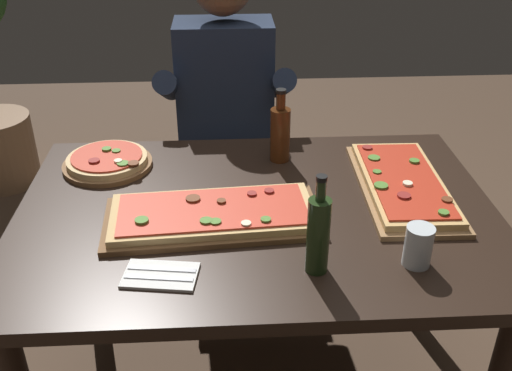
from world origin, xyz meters
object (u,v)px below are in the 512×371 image
object	(u,v)px
wine_bottle_dark	(280,132)
diner_chair	(227,155)
oil_bottle_amber	(318,233)
dining_table	(257,236)
seated_diner	(226,111)
pizza_rectangular_left	(403,184)
tumbler_near_camera	(418,248)
pizza_round_far	(107,161)
pizza_rectangular_front	(213,215)

from	to	relation	value
wine_bottle_dark	diner_chair	bearing A→B (deg)	108.09
wine_bottle_dark	oil_bottle_amber	distance (m)	0.60
wine_bottle_dark	dining_table	bearing A→B (deg)	-106.98
seated_diner	oil_bottle_amber	bearing A→B (deg)	-78.27
dining_table	wine_bottle_dark	world-z (taller)	wine_bottle_dark
pizza_rectangular_left	diner_chair	xyz separation A→B (m)	(-0.54, 0.77, -0.27)
tumbler_near_camera	pizza_round_far	bearing A→B (deg)	146.34
wine_bottle_dark	seated_diner	bearing A→B (deg)	112.73
pizza_round_far	seated_diner	distance (m)	0.59
pizza_rectangular_front	pizza_round_far	bearing A→B (deg)	135.12
dining_table	wine_bottle_dark	xyz separation A→B (m)	(0.09, 0.31, 0.20)
pizza_rectangular_left	pizza_round_far	distance (m)	0.95
tumbler_near_camera	diner_chair	bearing A→B (deg)	112.36
wine_bottle_dark	seated_diner	world-z (taller)	seated_diner
pizza_rectangular_front	tumbler_near_camera	size ratio (longest dim) A/B	5.74
pizza_rectangular_front	seated_diner	distance (m)	0.79
tumbler_near_camera	seated_diner	size ratio (longest dim) A/B	0.08
dining_table	pizza_rectangular_left	xyz separation A→B (m)	(0.45, 0.09, 0.12)
diner_chair	pizza_rectangular_left	bearing A→B (deg)	-55.08
pizza_rectangular_front	pizza_round_far	xyz separation A→B (m)	(-0.35, 0.35, -0.00)
dining_table	pizza_rectangular_front	distance (m)	0.18
diner_chair	wine_bottle_dark	bearing A→B (deg)	-71.91
pizza_rectangular_left	pizza_round_far	bearing A→B (deg)	167.58
seated_diner	wine_bottle_dark	bearing A→B (deg)	-67.27
pizza_round_far	tumbler_near_camera	size ratio (longest dim) A/B	2.69
pizza_rectangular_left	pizza_round_far	size ratio (longest dim) A/B	1.89
pizza_round_far	diner_chair	bearing A→B (deg)	55.09
wine_bottle_dark	oil_bottle_amber	size ratio (longest dim) A/B	0.94
dining_table	oil_bottle_amber	bearing A→B (deg)	-65.96
pizza_round_far	diner_chair	xyz separation A→B (m)	(0.39, 0.56, -0.27)
pizza_rectangular_left	seated_diner	size ratio (longest dim) A/B	0.42
oil_bottle_amber	diner_chair	size ratio (longest dim) A/B	0.31
pizza_round_far	wine_bottle_dark	bearing A→B (deg)	1.99
dining_table	pizza_round_far	xyz separation A→B (m)	(-0.48, 0.29, 0.11)
oil_bottle_amber	pizza_round_far	bearing A→B (deg)	136.14
pizza_rectangular_left	oil_bottle_amber	size ratio (longest dim) A/B	2.07
dining_table	pizza_round_far	distance (m)	0.57
wine_bottle_dark	oil_bottle_amber	bearing A→B (deg)	-86.63
pizza_rectangular_left	wine_bottle_dark	distance (m)	0.43
pizza_rectangular_left	dining_table	bearing A→B (deg)	-169.27
pizza_rectangular_front	oil_bottle_amber	world-z (taller)	oil_bottle_amber
pizza_rectangular_front	seated_diner	size ratio (longest dim) A/B	0.47
pizza_rectangular_front	pizza_round_far	distance (m)	0.49
pizza_round_far	tumbler_near_camera	world-z (taller)	tumbler_near_camera
pizza_round_far	tumbler_near_camera	distance (m)	1.04
wine_bottle_dark	diner_chair	world-z (taller)	wine_bottle_dark
wine_bottle_dark	diner_chair	xyz separation A→B (m)	(-0.18, 0.54, -0.35)
tumbler_near_camera	oil_bottle_amber	bearing A→B (deg)	-177.94
pizza_rectangular_front	diner_chair	distance (m)	0.95
pizza_rectangular_left	oil_bottle_amber	bearing A→B (deg)	-130.54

